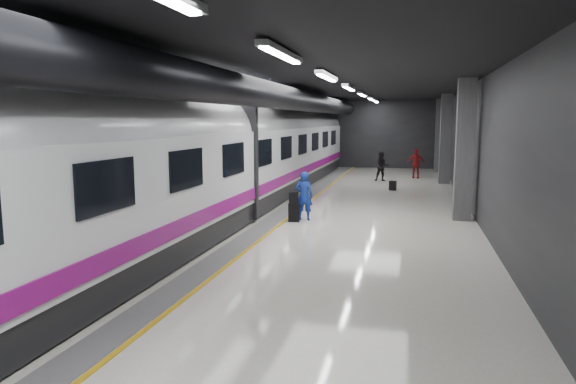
# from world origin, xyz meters

# --- Properties ---
(ground) EXTENTS (40.00, 40.00, 0.00)m
(ground) POSITION_xyz_m (0.00, 0.00, 0.00)
(ground) COLOR white
(ground) RESTS_ON ground
(platform_hall) EXTENTS (10.02, 40.02, 4.51)m
(platform_hall) POSITION_xyz_m (-0.29, 0.96, 3.54)
(platform_hall) COLOR black
(platform_hall) RESTS_ON ground
(train) EXTENTS (3.05, 38.00, 4.05)m
(train) POSITION_xyz_m (-3.25, -0.00, 2.07)
(train) COLOR black
(train) RESTS_ON ground
(traveler_main) EXTENTS (0.58, 0.38, 1.58)m
(traveler_main) POSITION_xyz_m (-0.39, 0.74, 0.79)
(traveler_main) COLOR #163EAA
(traveler_main) RESTS_ON ground
(suitcase_main) EXTENTS (0.39, 0.29, 0.59)m
(suitcase_main) POSITION_xyz_m (-0.65, 0.41, 0.29)
(suitcase_main) COLOR black
(suitcase_main) RESTS_ON ground
(shoulder_bag) EXTENTS (0.31, 0.25, 0.36)m
(shoulder_bag) POSITION_xyz_m (-0.66, 0.41, 0.77)
(shoulder_bag) COLOR black
(shoulder_bag) RESTS_ON suitcase_main
(traveler_far_a) EXTENTS (0.82, 0.67, 1.55)m
(traveler_far_a) POSITION_xyz_m (1.39, 12.18, 0.78)
(traveler_far_a) COLOR black
(traveler_far_a) RESTS_ON ground
(traveler_far_b) EXTENTS (0.97, 0.41, 1.64)m
(traveler_far_b) POSITION_xyz_m (3.14, 14.05, 0.82)
(traveler_far_b) COLOR maroon
(traveler_far_b) RESTS_ON ground
(suitcase_far) EXTENTS (0.35, 0.28, 0.44)m
(suitcase_far) POSITION_xyz_m (2.11, 8.62, 0.22)
(suitcase_far) COLOR black
(suitcase_far) RESTS_ON ground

